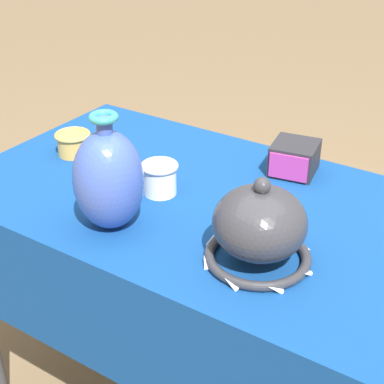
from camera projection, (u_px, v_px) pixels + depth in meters
name	position (u px, v px, depth m)	size (l,w,h in m)	color
display_table	(198.00, 228.00, 1.55)	(1.29, 0.75, 0.80)	#38383D
vase_tall_bulbous	(108.00, 179.00, 1.35)	(0.16, 0.16, 0.29)	#3851A8
vase_dome_bell	(259.00, 228.00, 1.24)	(0.25, 0.25, 0.21)	#2D2D33
mosaic_tile_box	(294.00, 158.00, 1.62)	(0.14, 0.15, 0.09)	#232328
cup_wide_ochre	(73.00, 143.00, 1.73)	(0.11, 0.11, 0.07)	gold
cup_wide_porcelain	(160.00, 177.00, 1.52)	(0.10, 0.10, 0.09)	white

